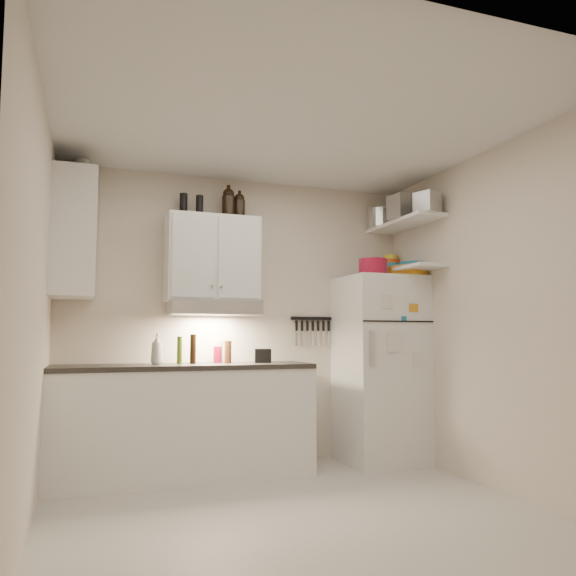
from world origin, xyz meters
name	(u,v)px	position (x,y,z in m)	size (l,w,h in m)	color
floor	(298,517)	(0.00, 0.00, -0.01)	(3.20, 3.00, 0.02)	beige
ceiling	(298,122)	(0.00, 0.00, 2.61)	(3.20, 3.00, 0.02)	silver
back_wall	(240,320)	(0.00, 1.51, 1.30)	(3.20, 0.02, 2.60)	beige
left_wall	(33,309)	(-1.61, 0.00, 1.30)	(0.02, 3.00, 2.60)	beige
right_wall	(496,316)	(1.61, 0.00, 1.30)	(0.02, 3.00, 2.60)	beige
base_cabinet	(184,423)	(-0.55, 1.20, 0.44)	(2.10, 0.60, 0.88)	white
countertop	(185,367)	(-0.55, 1.20, 0.90)	(2.10, 0.62, 0.04)	#2E2A27
upper_cabinet	(212,259)	(-0.30, 1.33, 1.83)	(0.80, 0.33, 0.75)	white
side_cabinet	(74,234)	(-1.44, 1.20, 1.95)	(0.33, 0.55, 1.00)	white
range_hood	(213,308)	(-0.30, 1.27, 1.39)	(0.76, 0.46, 0.12)	silver
fridge	(380,369)	(1.25, 1.16, 0.85)	(0.70, 0.68, 1.70)	white
shelf_hi	(404,224)	(1.45, 1.02, 2.20)	(0.30, 0.95, 0.03)	white
shelf_lo	(405,270)	(1.45, 1.02, 1.76)	(0.30, 0.95, 0.03)	white
knife_strip	(312,318)	(0.70, 1.49, 1.32)	(0.42, 0.02, 0.03)	black
dutch_oven	(373,267)	(1.12, 1.03, 1.78)	(0.26, 0.26, 0.15)	maroon
book_stack	(408,271)	(1.44, 0.96, 1.75)	(0.23, 0.28, 0.10)	orange
spice_jar	(392,272)	(1.33, 1.06, 1.75)	(0.06, 0.06, 0.09)	silver
stock_pot	(381,219)	(1.37, 1.33, 2.31)	(0.25, 0.25, 0.18)	silver
tin_a	(403,208)	(1.38, 0.93, 2.33)	(0.22, 0.20, 0.22)	#AAAAAD
tin_b	(427,203)	(1.44, 0.62, 2.30)	(0.18, 0.18, 0.18)	#AAAAAD
bowl_teal	(390,268)	(1.48, 1.35, 1.82)	(0.21, 0.21, 0.09)	teal
bowl_orange	(391,262)	(1.51, 1.40, 1.89)	(0.17, 0.17, 0.05)	#E34F15
bowl_yellow	(391,257)	(1.51, 1.40, 1.93)	(0.13, 0.13, 0.04)	yellow
plates	(412,265)	(1.50, 0.98, 1.80)	(0.23, 0.23, 0.06)	teal
growler_a	(228,203)	(-0.16, 1.33, 2.34)	(0.12, 0.12, 0.27)	black
growler_b	(239,206)	(-0.06, 1.33, 2.32)	(0.10, 0.10, 0.24)	black
thermos_a	(200,206)	(-0.42, 1.36, 2.29)	(0.06, 0.06, 0.19)	black
thermos_b	(183,205)	(-0.55, 1.38, 2.30)	(0.07, 0.07, 0.20)	black
side_jar	(82,168)	(-1.39, 1.32, 2.52)	(0.11, 0.11, 0.15)	silver
soap_bottle	(157,347)	(-0.78, 1.21, 1.06)	(0.11, 0.11, 0.28)	white
pepper_mill	(228,352)	(-0.18, 1.22, 1.02)	(0.06, 0.06, 0.19)	brown
oil_bottle	(180,350)	(-0.59, 1.22, 1.03)	(0.04, 0.04, 0.23)	#3F5715
vinegar_bottle	(193,349)	(-0.48, 1.23, 1.04)	(0.05, 0.05, 0.25)	black
clear_bottle	(219,352)	(-0.22, 1.36, 1.01)	(0.06, 0.06, 0.19)	silver
red_jar	(217,355)	(-0.25, 1.33, 0.99)	(0.07, 0.07, 0.14)	maroon
caddy	(263,356)	(0.13, 1.21, 0.98)	(0.14, 0.10, 0.12)	black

